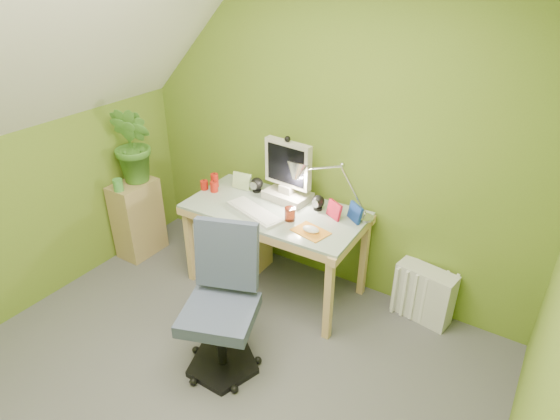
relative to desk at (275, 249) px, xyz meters
The scene contains 22 objects.
floor 1.29m from the desk, 81.02° to the right, with size 3.20×3.20×0.01m, color #55555B.
wall_back 0.95m from the desk, 62.28° to the left, with size 3.20×0.01×2.40m, color olive.
wall_right 2.34m from the desk, 34.43° to the right, with size 0.01×3.20×2.40m, color olive.
slope_ceiling 2.10m from the desk, 123.22° to the right, with size 1.10×3.20×1.10m, color white.
desk is the anchor object (origin of this frame).
monitor 0.65m from the desk, 90.00° to the left, with size 0.40×0.23×0.55m, color beige, non-canonical shape.
speaker_left 0.51m from the desk, 149.35° to the left, with size 0.10×0.10×0.12m, color black, non-canonical shape.
speaker_right 0.51m from the desk, 30.65° to the left, with size 0.09×0.09×0.11m, color black, non-canonical shape.
keyboard 0.39m from the desk, 119.74° to the right, with size 0.48×0.15×0.02m, color silver.
mousepad 0.54m from the desk, 20.22° to the right, with size 0.23×0.17×0.01m, color orange.
mouse 0.55m from the desk, 20.22° to the right, with size 0.12×0.07×0.04m, color white.
amber_tumbler 0.44m from the desk, 23.96° to the right, with size 0.08×0.08×0.10m, color maroon.
candle_cluster 0.72m from the desk, behind, with size 0.15×0.13×0.11m, color #B71B0F, non-canonical shape.
photo_frame_red 0.60m from the desk, 15.95° to the left, with size 0.14×0.02×0.12m, color #B3132A.
photo_frame_blue 0.71m from the desk, 15.95° to the left, with size 0.14×0.02×0.12m, color navy.
photo_frame_green 0.59m from the desk, 160.71° to the left, with size 0.15×0.02×0.13m, color #BAD693.
desk_lamp 0.80m from the desk, 21.80° to the left, with size 0.55×0.23×0.59m, color #ACADB1, non-canonical shape.
side_ledge 1.28m from the desk, 169.84° to the right, with size 0.25×0.38×0.67m, color tan.
potted_plant 1.39m from the desk, behind, with size 0.36×0.29×0.65m, color #447E2A.
green_cup 1.34m from the desk, 163.11° to the right, with size 0.08×0.08×0.10m, color #4B9B40.
task_chair 0.90m from the desk, 78.60° to the right, with size 0.49×0.49×0.88m, color #3E4865, non-canonical shape.
radiator 1.13m from the desk, 13.94° to the left, with size 0.41×0.16×0.41m, color silver.
Camera 1 is at (1.45, -1.26, 2.33)m, focal length 30.00 mm.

